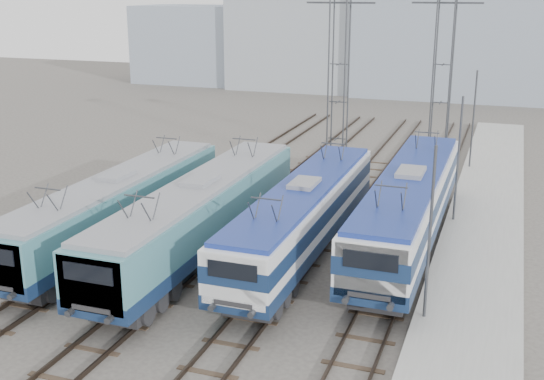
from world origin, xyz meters
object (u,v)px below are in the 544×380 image
Objects in this scene: mast_mid at (458,162)px; locomotive_far_left at (116,205)px; locomotive_center_right at (303,213)px; mast_front at (430,238)px; catenary_tower_east at (442,78)px; locomotive_far_right at (408,204)px; catenary_tower_west at (338,77)px; locomotive_center_left at (199,213)px; mast_rear at (473,121)px.

locomotive_far_left is at bearing -149.81° from mast_mid.
locomotive_center_right is 2.48× the size of mast_front.
mast_front is at bearing -84.55° from catenary_tower_east.
mast_mid is at bearing 90.00° from mast_front.
locomotive_far_left is 14.20m from locomotive_far_right.
catenary_tower_west is 1.00× the size of catenary_tower_east.
catenary_tower_east is (4.25, 17.21, 4.42)m from locomotive_center_right.
locomotive_center_left is 23.65m from mast_rear.
locomotive_center_right is 2.48× the size of mast_mid.
locomotive_center_left is 2.60× the size of mast_mid.
mast_front is (6.35, -4.79, 1.28)m from locomotive_center_right.
locomotive_far_left is 9.16m from locomotive_center_right.
locomotive_center_left is 4.83m from locomotive_center_right.
mast_mid is at bearing -42.93° from catenary_tower_west.
locomotive_far_left is at bearing 168.70° from mast_front.
catenary_tower_east is at bearing 90.99° from locomotive_far_right.
catenary_tower_east is (-0.25, 14.52, 4.27)m from locomotive_far_right.
locomotive_far_left is at bearing -126.25° from mast_rear.
mast_rear is at bearing 90.00° from mast_front.
catenary_tower_east is 4.28m from mast_rear.
catenary_tower_west is at bearing -162.90° from catenary_tower_east.
catenary_tower_west is 1.71× the size of mast_front.
locomotive_far_right is at bearing -96.39° from mast_rear.
locomotive_far_right is (9.00, 4.46, 0.10)m from locomotive_center_left.
locomotive_center_left is at bearing -158.55° from locomotive_center_right.
mast_rear is (2.10, 2.00, -3.14)m from catenary_tower_east.
locomotive_center_right reaches higher than locomotive_far_left.
catenary_tower_east is at bearing 95.45° from mast_front.
catenary_tower_east is at bearing 17.10° from catenary_tower_west.
catenary_tower_east is at bearing 101.86° from mast_mid.
catenary_tower_east is at bearing 65.25° from locomotive_center_left.
mast_mid is at bearing -78.14° from catenary_tower_east.
locomotive_far_left is 18.77m from catenary_tower_west.
mast_mid is at bearing 67.73° from locomotive_far_right.
locomotive_center_right is at bearing -108.29° from mast_rear.
mast_rear reaches higher than locomotive_center_left.
mast_rear is at bearing 90.00° from mast_mid.
mast_front is (1.85, -7.48, 1.13)m from locomotive_far_right.
locomotive_far_right is at bearing 26.36° from locomotive_center_left.
locomotive_far_right is at bearing -112.27° from mast_mid.
mast_mid is (8.60, -8.00, -3.14)m from catenary_tower_west.
mast_mid is 1.00× the size of mast_rear.
mast_mid reaches higher than locomotive_center_left.
mast_mid is at bearing 39.61° from locomotive_center_left.
mast_front is at bearing -15.57° from locomotive_center_left.
locomotive_center_right is at bearing -81.59° from catenary_tower_west.
locomotive_center_left reaches higher than locomotive_center_right.
catenary_tower_east is 22.32m from mast_front.
locomotive_far_left is 2.47× the size of mast_front.
locomotive_center_right is 0.93× the size of locomotive_far_right.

